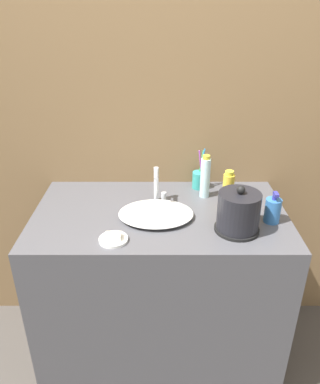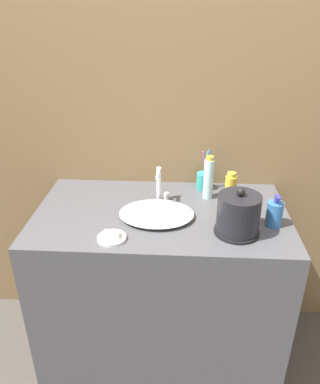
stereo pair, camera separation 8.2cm
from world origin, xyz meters
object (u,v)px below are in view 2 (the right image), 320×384
lotion_bottle (274,214)px  shampoo_bottle (209,178)px  electric_kettle (238,216)px  toothbrush_cup (203,180)px  faucet (160,184)px  mouthwash_bottle (230,193)px

lotion_bottle → shampoo_bottle: size_ratio=0.67×
electric_kettle → toothbrush_cup: (-0.12, 0.39, -0.03)m
faucet → shampoo_bottle: shampoo_bottle is taller
faucet → electric_kettle: (0.32, -0.25, -0.01)m
electric_kettle → lotion_bottle: (0.16, 0.07, -0.02)m
faucet → lotion_bottle: faucet is taller
shampoo_bottle → faucet: bearing=-166.9°
faucet → lotion_bottle: size_ratio=1.17×
shampoo_bottle → mouthwash_bottle: bearing=-55.7°
toothbrush_cup → lotion_bottle: (0.28, -0.33, 0.01)m
toothbrush_cup → mouthwash_bottle: 0.25m
faucet → shampoo_bottle: (0.22, 0.05, 0.01)m
electric_kettle → shampoo_bottle: bearing=108.6°
electric_kettle → shampoo_bottle: shampoo_bottle is taller
electric_kettle → faucet: bearing=142.6°
electric_kettle → lotion_bottle: size_ratio=1.42×
electric_kettle → toothbrush_cup: toothbrush_cup is taller
toothbrush_cup → shampoo_bottle: shampoo_bottle is taller
lotion_bottle → shampoo_bottle: shampoo_bottle is taller
toothbrush_cup → mouthwash_bottle: bearing=-64.8°
electric_kettle → toothbrush_cup: 0.41m
electric_kettle → shampoo_bottle: size_ratio=0.96×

